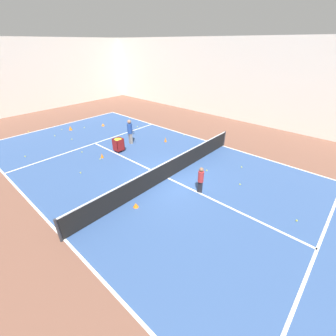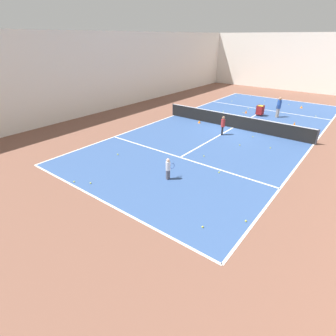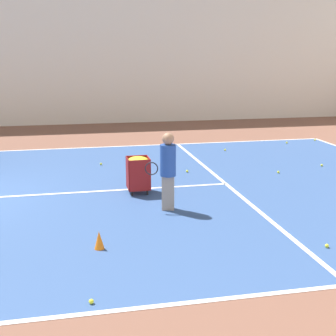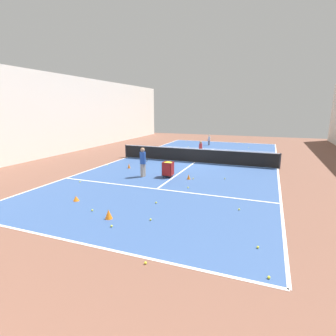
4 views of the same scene
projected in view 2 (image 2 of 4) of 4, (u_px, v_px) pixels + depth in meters
The scene contains 44 objects.
ground_plane at pixel (233, 128), 19.62m from camera, with size 40.57×40.57×0.00m, color brown.
court_playing_area at pixel (233, 128), 19.62m from camera, with size 11.06×24.77×0.00m.
line_baseline_near at pixel (102, 201), 10.89m from camera, with size 11.06×0.10×0.00m, color white.
line_baseline_far at pixel (283, 99), 28.33m from camera, with size 11.06×0.10×0.00m, color white.
line_sideline_left at pixel (174, 115), 22.65m from camera, with size 0.10×24.77×0.00m, color white.
line_sideline_right at pixel (314, 144), 16.58m from camera, with size 0.10×24.77×0.00m, color white.
line_service_near at pixel (180, 157), 14.82m from camera, with size 11.06×0.10×0.00m, color white.
line_service_far at pixel (265, 110), 24.41m from camera, with size 11.06×0.10×0.00m, color white.
line_centre_service at pixel (233, 128), 19.61m from camera, with size 0.10×13.62×0.00m, color white.
hall_enclosure_left at pixel (123, 70), 24.45m from camera, with size 0.15×36.87×6.55m.
hall_enclosure_far at pixel (304, 63), 31.07m from camera, with size 22.86×0.15×6.55m.
tennis_net at pixel (234, 121), 19.38m from camera, with size 11.36×0.10×1.01m.
player_near_baseline at pixel (168, 167), 12.31m from camera, with size 0.26×0.56×1.09m.
coach_at_net at pixel (279, 106), 21.74m from camera, with size 0.40×0.69×1.67m.
child_midcourt at pixel (223, 124), 17.88m from camera, with size 0.35×0.35×1.31m.
ball_cart at pixel (260, 108), 22.33m from camera, with size 0.55×0.53×0.89m.
training_cone_0 at pixel (294, 124), 20.00m from camera, with size 0.17×0.17×0.32m, color orange.
training_cone_1 at pixel (199, 122), 20.64m from camera, with size 0.24×0.24×0.20m, color orange.
training_cone_2 at pixel (302, 107), 24.91m from camera, with size 0.25×0.25×0.21m, color orange.
training_cone_3 at pixel (246, 112), 23.26m from camera, with size 0.19×0.19×0.27m, color orange.
training_cone_4 at pixel (280, 101), 26.90m from camera, with size 0.27×0.27×0.33m, color orange.
tennis_ball_0 at pixel (219, 172), 13.13m from camera, with size 0.07×0.07×0.07m, color yellow.
tennis_ball_1 at pixel (204, 156), 14.91m from camera, with size 0.07×0.07×0.07m, color yellow.
tennis_ball_2 at pixel (238, 94), 30.95m from camera, with size 0.07×0.07×0.07m, color yellow.
tennis_ball_3 at pixel (223, 111), 23.80m from camera, with size 0.07×0.07×0.07m, color yellow.
tennis_ball_4 at pixel (236, 96), 29.86m from camera, with size 0.07×0.07×0.07m, color yellow.
tennis_ball_5 at pixel (316, 116), 22.36m from camera, with size 0.07×0.07×0.07m, color yellow.
tennis_ball_6 at pixel (74, 182), 12.28m from camera, with size 0.07×0.07×0.07m, color yellow.
tennis_ball_7 at pixel (240, 145), 16.41m from camera, with size 0.07×0.07×0.07m, color yellow.
tennis_ball_8 at pixel (253, 137), 17.77m from camera, with size 0.07×0.07×0.07m, color yellow.
tennis_ball_9 at pixel (243, 113), 23.34m from camera, with size 0.07×0.07×0.07m, color yellow.
tennis_ball_10 at pixel (265, 101), 27.48m from camera, with size 0.07×0.07×0.07m, color yellow.
tennis_ball_11 at pixel (90, 183), 12.17m from camera, with size 0.07×0.07×0.07m, color yellow.
tennis_ball_12 at pixel (289, 104), 26.16m from camera, with size 0.07×0.07×0.07m, color yellow.
tennis_ball_13 at pixel (277, 101), 27.59m from camera, with size 0.07×0.07×0.07m, color yellow.
tennis_ball_14 at pixel (203, 227), 9.37m from camera, with size 0.07×0.07×0.07m, color yellow.
tennis_ball_15 at pixel (264, 105), 26.07m from camera, with size 0.07×0.07×0.07m, color yellow.
tennis_ball_16 at pixel (246, 221), 9.67m from camera, with size 0.07×0.07×0.07m, color yellow.
tennis_ball_17 at pixel (248, 109), 24.66m from camera, with size 0.07×0.07×0.07m, color yellow.
tennis_ball_18 at pixel (264, 96), 29.72m from camera, with size 0.07×0.07×0.07m, color yellow.
tennis_ball_19 at pixel (232, 101), 27.53m from camera, with size 0.07×0.07×0.07m, color yellow.
tennis_ball_20 at pixel (118, 154), 15.11m from camera, with size 0.07×0.07×0.07m, color yellow.
tennis_ball_21 at pixel (320, 131), 18.91m from camera, with size 0.07×0.07×0.07m, color yellow.
tennis_ball_22 at pixel (270, 148), 16.00m from camera, with size 0.07×0.07×0.07m, color yellow.
Camera 2 is at (7.75, -17.88, 6.15)m, focal length 28.00 mm.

